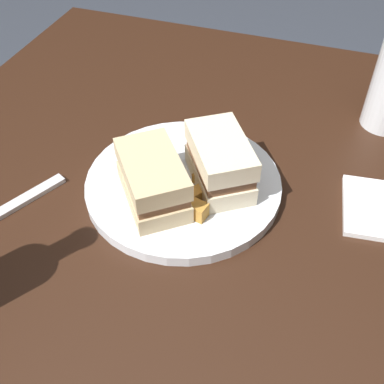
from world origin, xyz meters
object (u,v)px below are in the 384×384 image
(sandwich_half_right, at_px, (222,162))
(napkin, at_px, (378,209))
(sandwich_half_left, at_px, (153,180))
(fork, at_px, (6,210))
(plate, at_px, (183,184))

(sandwich_half_right, bearing_deg, napkin, 97.97)
(sandwich_half_left, bearing_deg, fork, -67.80)
(sandwich_half_left, xyz_separation_m, napkin, (-0.09, 0.29, -0.04))
(sandwich_half_left, height_order, napkin, sandwich_half_left)
(plate, relative_size, fork, 1.51)
(sandwich_half_left, xyz_separation_m, fork, (0.08, -0.18, -0.05))
(sandwich_half_right, height_order, napkin, sandwich_half_right)
(sandwich_half_right, xyz_separation_m, napkin, (-0.03, 0.21, -0.05))
(napkin, relative_size, fork, 0.61)
(sandwich_half_left, bearing_deg, plate, 150.77)
(sandwich_half_left, height_order, fork, sandwich_half_left)
(sandwich_half_right, bearing_deg, plate, -74.52)
(fork, bearing_deg, napkin, 134.95)
(napkin, height_order, fork, napkin)
(plate, bearing_deg, napkin, 99.44)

